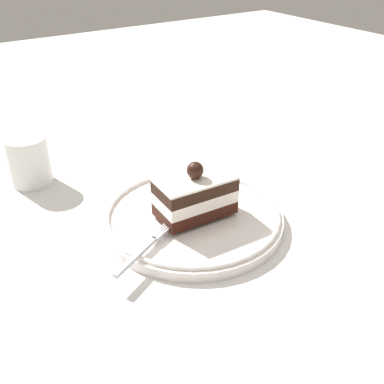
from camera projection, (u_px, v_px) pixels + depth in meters
name	position (u px, v px, depth m)	size (l,w,h in m)	color
ground_plane	(188.00, 219.00, 0.62)	(2.40, 2.40, 0.00)	silver
dessert_plate	(192.00, 217.00, 0.61)	(0.24, 0.24, 0.02)	white
cake_slice	(193.00, 196.00, 0.59)	(0.10, 0.06, 0.07)	black
fork	(149.00, 244.00, 0.54)	(0.11, 0.06, 0.00)	silver
drink_glass_near	(29.00, 163.00, 0.69)	(0.06, 0.06, 0.07)	white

